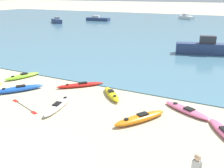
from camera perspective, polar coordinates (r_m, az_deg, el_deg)
bay_water at (r=51.17m, az=19.30°, el=11.08°), size 160.00×70.00×0.06m
kayak_on_sand_0 at (r=16.83m, az=-0.09°, el=-2.21°), size 2.24×2.30×0.37m
kayak_on_sand_1 at (r=15.25m, az=15.97°, el=-5.49°), size 3.03×2.01×0.29m
kayak_on_sand_3 at (r=18.79m, az=-19.69°, el=-1.01°), size 2.44×3.06×0.39m
kayak_on_sand_4 at (r=15.53m, az=-11.56°, el=-4.55°), size 1.18×3.22×0.34m
kayak_on_sand_5 at (r=13.76m, az=6.16°, el=-7.37°), size 2.20×3.05×0.39m
kayak_on_sand_6 at (r=21.67m, az=-18.90°, el=1.64°), size 1.53×2.86×0.35m
kayak_on_sand_7 at (r=18.72m, az=-6.88°, el=-0.20°), size 2.79×2.76×0.31m
moored_boat_0 at (r=60.61m, az=-11.95°, el=13.32°), size 4.08×3.27×1.41m
moored_boat_1 at (r=70.84m, az=15.86°, el=13.80°), size 4.23×3.29×1.38m
moored_boat_2 at (r=30.03m, az=19.04°, el=7.48°), size 5.50×2.70×1.98m
moored_boat_3 at (r=64.63m, az=-3.09°, el=13.97°), size 5.78×2.26×1.23m
loose_paddle at (r=16.24m, az=-18.54°, el=-4.64°), size 2.69×1.07×0.03m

